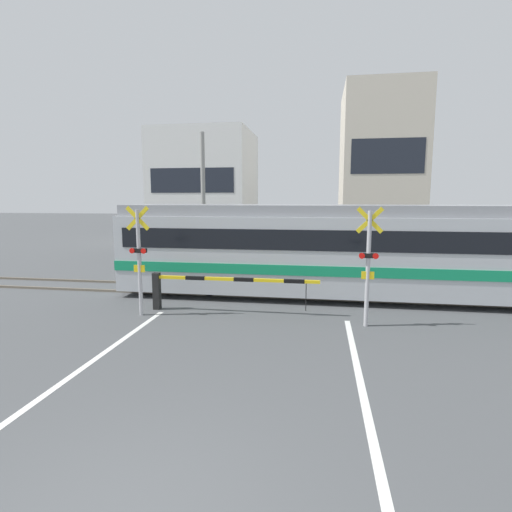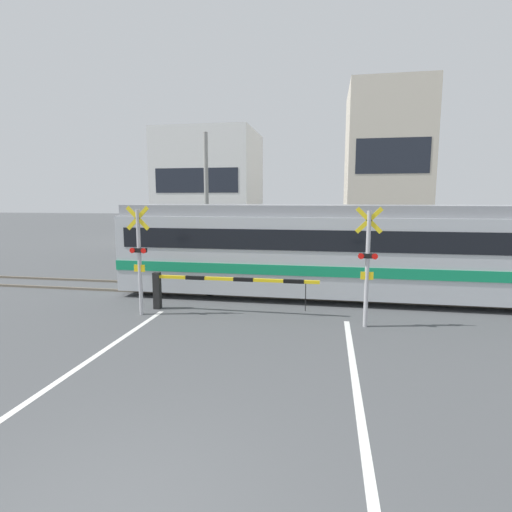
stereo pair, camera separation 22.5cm
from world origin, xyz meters
name	(u,v)px [view 1 (the left image)]	position (x,y,z in m)	size (l,w,h in m)	color
rail_track_near	(262,297)	(0.00, 9.72, 0.04)	(50.00, 0.10, 0.08)	#6B6051
rail_track_far	(267,287)	(0.00, 11.16, 0.04)	(50.00, 0.10, 0.08)	#6B6051
road_stripe_left	(14,417)	(-2.67, 1.78, 0.00)	(0.14, 11.55, 0.01)	white
road_stripe_right	(375,452)	(2.67, 1.78, 0.00)	(0.14, 11.55, 0.01)	white
commuter_train	(356,248)	(3.10, 10.44, 1.66)	(15.91, 3.05, 3.10)	#B7BCC1
crossing_barrier_near	(202,285)	(-1.50, 7.85, 0.80)	(4.95, 0.20, 1.11)	black
crossing_barrier_far	(310,259)	(1.50, 13.56, 0.80)	(4.95, 0.20, 1.11)	black
crossing_signal_left	(139,256)	(-3.12, 7.19, 1.71)	(0.68, 0.15, 3.11)	#B2B2B7
crossing_signal_right	(368,261)	(3.12, 7.19, 1.71)	(0.68, 0.15, 3.11)	#B2B2B7
pedestrian	(290,248)	(0.46, 15.83, 0.96)	(0.38, 0.22, 1.67)	#23232D
building_left_of_street	(206,188)	(-6.73, 26.37, 4.12)	(6.92, 6.79, 8.23)	white
building_right_of_street	(379,169)	(5.90, 26.37, 5.38)	(5.26, 6.79, 10.76)	beige
utility_pole_streetside	(203,200)	(-3.87, 16.06, 3.26)	(0.22, 0.22, 6.51)	gray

